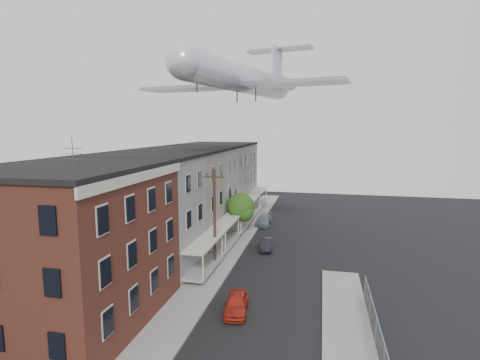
# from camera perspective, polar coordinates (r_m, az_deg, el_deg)

# --- Properties ---
(sidewalk_left) EXTENTS (3.00, 62.00, 0.12)m
(sidewalk_left) POSITION_cam_1_polar(r_m,az_deg,el_deg) (40.51, -1.27, -10.09)
(sidewalk_left) COLOR gray
(sidewalk_left) RESTS_ON ground
(curb_left) EXTENTS (0.15, 62.00, 0.14)m
(curb_left) POSITION_cam_1_polar(r_m,az_deg,el_deg) (40.20, 0.77, -10.21)
(curb_left) COLOR gray
(curb_left) RESTS_ON ground
(curb_right) EXTENTS (0.15, 26.00, 0.14)m
(curb_right) POSITION_cam_1_polar(r_m,az_deg,el_deg) (23.10, 12.58, -25.07)
(curb_right) COLOR gray
(curb_right) RESTS_ON ground
(corner_building) EXTENTS (10.31, 12.30, 12.15)m
(corner_building) POSITION_cam_1_polar(r_m,az_deg,el_deg) (26.78, -24.31, -8.88)
(corner_building) COLOR #3A1A12
(corner_building) RESTS_ON ground
(row_house_a) EXTENTS (11.98, 7.00, 10.30)m
(row_house_a) POSITION_cam_1_polar(r_m,az_deg,el_deg) (34.57, -14.82, -4.79)
(row_house_a) COLOR slate
(row_house_a) RESTS_ON ground
(row_house_b) EXTENTS (11.98, 7.00, 10.30)m
(row_house_b) POSITION_cam_1_polar(r_m,az_deg,el_deg) (40.78, -10.33, -2.74)
(row_house_b) COLOR slate
(row_house_b) RESTS_ON ground
(row_house_c) EXTENTS (11.98, 7.00, 10.30)m
(row_house_c) POSITION_cam_1_polar(r_m,az_deg,el_deg) (47.21, -7.05, -1.22)
(row_house_c) COLOR slate
(row_house_c) RESTS_ON ground
(row_house_d) EXTENTS (11.98, 7.00, 10.30)m
(row_house_d) POSITION_cam_1_polar(r_m,az_deg,el_deg) (53.78, -4.57, -0.07)
(row_house_d) COLOR slate
(row_house_d) RESTS_ON ground
(row_house_e) EXTENTS (11.98, 7.00, 10.30)m
(row_house_e) POSITION_cam_1_polar(r_m,az_deg,el_deg) (60.45, -2.63, 0.83)
(row_house_e) COLOR slate
(row_house_e) RESTS_ON ground
(utility_pole) EXTENTS (1.80, 0.26, 9.00)m
(utility_pole) POSITION_cam_1_polar(r_m,az_deg,el_deg) (33.70, -3.89, -5.67)
(utility_pole) COLOR black
(utility_pole) RESTS_ON ground
(street_tree) EXTENTS (3.22, 3.20, 5.20)m
(street_tree) POSITION_cam_1_polar(r_m,az_deg,el_deg) (43.27, 0.24, -4.26)
(street_tree) COLOR black
(street_tree) RESTS_ON ground
(car_near) EXTENTS (1.99, 3.96, 1.29)m
(car_near) POSITION_cam_1_polar(r_m,az_deg,el_deg) (27.03, -0.55, -18.27)
(car_near) COLOR #B12616
(car_near) RESTS_ON ground
(car_mid) EXTENTS (1.67, 3.60, 1.14)m
(car_mid) POSITION_cam_1_polar(r_m,az_deg,el_deg) (39.62, 3.99, -9.74)
(car_mid) COLOR black
(car_mid) RESTS_ON ground
(car_far) EXTENTS (1.88, 4.53, 1.31)m
(car_far) POSITION_cam_1_polar(r_m,az_deg,el_deg) (49.31, 3.63, -6.09)
(car_far) COLOR slate
(car_far) RESTS_ON ground
(airplane) EXTENTS (21.64, 24.73, 7.11)m
(airplane) POSITION_cam_1_polar(r_m,az_deg,el_deg) (39.86, 0.77, 15.18)
(airplane) COLOR silver
(airplane) RESTS_ON ground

